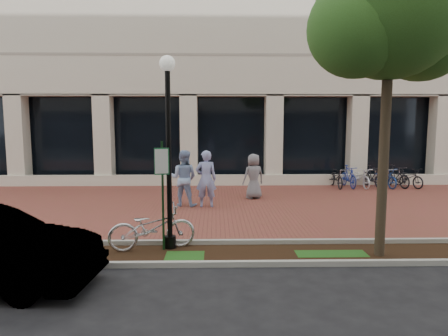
{
  "coord_description": "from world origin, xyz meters",
  "views": [
    {
      "loc": [
        -0.75,
        -14.01,
        3.03
      ],
      "look_at": [
        -0.47,
        -0.8,
        1.45
      ],
      "focal_mm": 32.0,
      "sensor_mm": 36.0,
      "label": 1
    }
  ],
  "objects_px": {
    "street_tree": "(392,15)",
    "pedestrian_mid": "(184,178)",
    "locked_bicycle": "(152,227)",
    "pedestrian_left": "(206,179)",
    "pedestrian_right": "(254,176)",
    "parking_sign": "(162,182)",
    "bike_rack_cluster": "(372,177)",
    "lamppost": "(169,142)"
  },
  "relations": [
    {
      "from": "street_tree",
      "to": "lamppost",
      "type": "bearing_deg",
      "value": 173.11
    },
    {
      "from": "lamppost",
      "to": "pedestrian_right",
      "type": "relative_size",
      "value": 2.56
    },
    {
      "from": "street_tree",
      "to": "pedestrian_right",
      "type": "bearing_deg",
      "value": 108.89
    },
    {
      "from": "parking_sign",
      "to": "bike_rack_cluster",
      "type": "distance_m",
      "value": 12.11
    },
    {
      "from": "locked_bicycle",
      "to": "pedestrian_right",
      "type": "relative_size",
      "value": 1.16
    },
    {
      "from": "locked_bicycle",
      "to": "bike_rack_cluster",
      "type": "distance_m",
      "value": 12.2
    },
    {
      "from": "street_tree",
      "to": "locked_bicycle",
      "type": "relative_size",
      "value": 3.46
    },
    {
      "from": "street_tree",
      "to": "pedestrian_mid",
      "type": "distance_m",
      "value": 8.41
    },
    {
      "from": "parking_sign",
      "to": "bike_rack_cluster",
      "type": "relative_size",
      "value": 0.61
    },
    {
      "from": "pedestrian_mid",
      "to": "bike_rack_cluster",
      "type": "xyz_separation_m",
      "value": [
        8.27,
        3.76,
        -0.53
      ]
    },
    {
      "from": "pedestrian_left",
      "to": "pedestrian_right",
      "type": "xyz_separation_m",
      "value": [
        1.81,
        1.48,
        -0.12
      ]
    },
    {
      "from": "pedestrian_left",
      "to": "pedestrian_right",
      "type": "height_order",
      "value": "pedestrian_left"
    },
    {
      "from": "lamppost",
      "to": "bike_rack_cluster",
      "type": "height_order",
      "value": "lamppost"
    },
    {
      "from": "bike_rack_cluster",
      "to": "pedestrian_mid",
      "type": "bearing_deg",
      "value": -162.75
    },
    {
      "from": "pedestrian_mid",
      "to": "bike_rack_cluster",
      "type": "bearing_deg",
      "value": -140.65
    },
    {
      "from": "locked_bicycle",
      "to": "bike_rack_cluster",
      "type": "xyz_separation_m",
      "value": [
        8.63,
        8.62,
        -0.06
      ]
    },
    {
      "from": "locked_bicycle",
      "to": "pedestrian_left",
      "type": "xyz_separation_m",
      "value": [
        1.16,
        4.64,
        0.47
      ]
    },
    {
      "from": "lamppost",
      "to": "bike_rack_cluster",
      "type": "bearing_deg",
      "value": 46.11
    },
    {
      "from": "street_tree",
      "to": "pedestrian_mid",
      "type": "height_order",
      "value": "street_tree"
    },
    {
      "from": "lamppost",
      "to": "pedestrian_left",
      "type": "height_order",
      "value": "lamppost"
    },
    {
      "from": "locked_bicycle",
      "to": "pedestrian_right",
      "type": "bearing_deg",
      "value": -40.7
    },
    {
      "from": "lamppost",
      "to": "street_tree",
      "type": "bearing_deg",
      "value": -6.89
    },
    {
      "from": "street_tree",
      "to": "pedestrian_left",
      "type": "xyz_separation_m",
      "value": [
        -4.08,
        5.15,
        -4.25
      ]
    },
    {
      "from": "parking_sign",
      "to": "bike_rack_cluster",
      "type": "height_order",
      "value": "parking_sign"
    },
    {
      "from": "pedestrian_mid",
      "to": "locked_bicycle",
      "type": "bearing_deg",
      "value": 100.6
    },
    {
      "from": "pedestrian_mid",
      "to": "pedestrian_left",
      "type": "bearing_deg",
      "value": 179.39
    },
    {
      "from": "pedestrian_left",
      "to": "parking_sign",
      "type": "bearing_deg",
      "value": 76.92
    },
    {
      "from": "pedestrian_left",
      "to": "street_tree",
      "type": "bearing_deg",
      "value": 126.01
    },
    {
      "from": "locked_bicycle",
      "to": "pedestrian_mid",
      "type": "bearing_deg",
      "value": -19.12
    },
    {
      "from": "lamppost",
      "to": "pedestrian_right",
      "type": "bearing_deg",
      "value": 67.06
    },
    {
      "from": "pedestrian_mid",
      "to": "pedestrian_right",
      "type": "distance_m",
      "value": 2.9
    },
    {
      "from": "bike_rack_cluster",
      "to": "street_tree",
      "type": "bearing_deg",
      "value": -117.62
    },
    {
      "from": "lamppost",
      "to": "street_tree",
      "type": "height_order",
      "value": "street_tree"
    },
    {
      "from": "parking_sign",
      "to": "pedestrian_right",
      "type": "distance_m",
      "value": 6.79
    },
    {
      "from": "street_tree",
      "to": "pedestrian_mid",
      "type": "xyz_separation_m",
      "value": [
        -4.87,
        5.37,
        -4.26
      ]
    },
    {
      "from": "pedestrian_mid",
      "to": "bike_rack_cluster",
      "type": "relative_size",
      "value": 0.48
    },
    {
      "from": "parking_sign",
      "to": "lamppost",
      "type": "relative_size",
      "value": 0.57
    },
    {
      "from": "street_tree",
      "to": "pedestrian_left",
      "type": "bearing_deg",
      "value": 128.38
    },
    {
      "from": "pedestrian_left",
      "to": "pedestrian_mid",
      "type": "height_order",
      "value": "pedestrian_left"
    },
    {
      "from": "pedestrian_mid",
      "to": "pedestrian_right",
      "type": "height_order",
      "value": "pedestrian_mid"
    },
    {
      "from": "bike_rack_cluster",
      "to": "locked_bicycle",
      "type": "bearing_deg",
      "value": -142.25
    },
    {
      "from": "parking_sign",
      "to": "street_tree",
      "type": "xyz_separation_m",
      "value": [
        4.97,
        -0.45,
        3.63
      ]
    }
  ]
}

